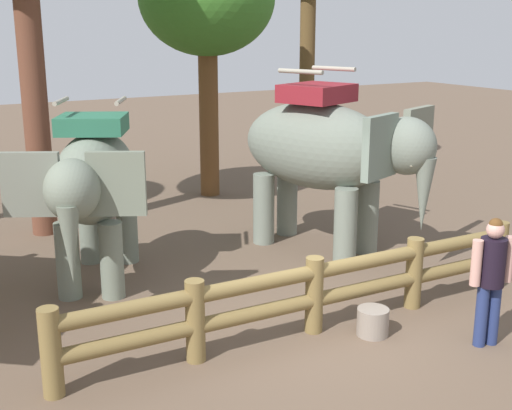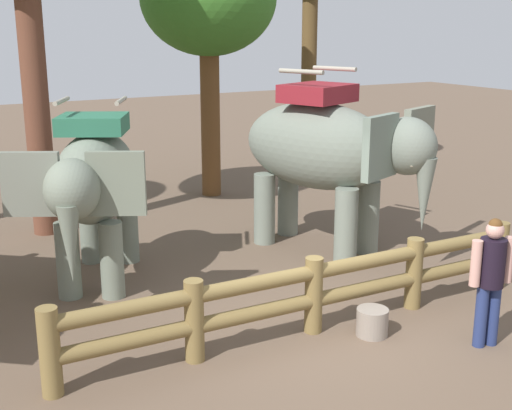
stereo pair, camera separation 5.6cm
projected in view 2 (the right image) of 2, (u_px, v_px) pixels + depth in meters
ground_plane at (320, 336)px, 9.04m from camera, size 60.00×60.00×0.00m
log_fence at (314, 289)px, 9.03m from camera, size 7.14×0.35×1.05m
elephant_near_left at (93, 183)px, 10.49m from camera, size 2.70×3.42×2.92m
elephant_center at (328, 151)px, 12.01m from camera, size 2.79×3.91×3.28m
tourist_woman_in_black at (491, 273)px, 8.55m from camera, size 0.59×0.39×1.70m
tree_far_right at (208, 1)px, 15.39m from camera, size 3.11×3.11×5.93m
feed_bucket at (372, 322)px, 9.03m from camera, size 0.42×0.42×0.37m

